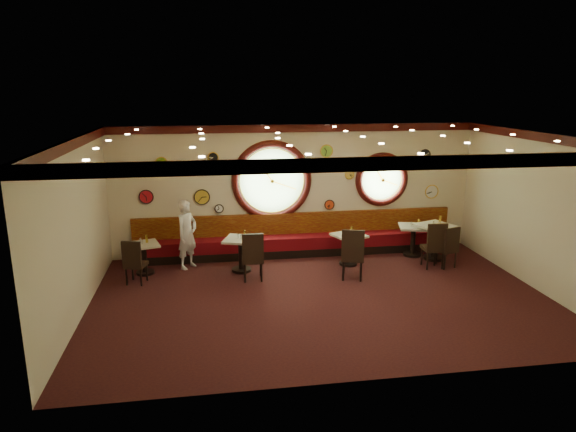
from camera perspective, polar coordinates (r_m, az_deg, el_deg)
The scene contains 55 objects.
floor at distance 10.36m, azimuth 3.69°, elevation -9.04°, with size 9.00×6.00×0.00m, color black.
ceiling at distance 9.56m, azimuth 4.00°, elevation 8.87°, with size 9.00×6.00×0.02m, color #B58833.
wall_back at distance 12.71m, azimuth 0.87°, elevation 2.94°, with size 9.00×0.02×3.20m, color beige.
wall_front at distance 7.08m, azimuth 9.19°, elevation -6.52°, with size 9.00×0.02×3.20m, color beige.
wall_left at distance 9.90m, azimuth -22.51°, elevation -1.43°, with size 0.02×6.00×3.20m, color beige.
wall_right at distance 11.67m, azimuth 25.94°, elevation 0.46°, with size 0.02×6.00×3.20m, color beige.
molding_back at distance 12.45m, azimuth 0.94°, elevation 9.72°, with size 9.00×0.10×0.18m, color #380B0A.
molding_front at distance 6.75m, azimuth 9.56°, elevation 5.72°, with size 9.00×0.10×0.18m, color #380B0A.
molding_left at distance 9.62m, azimuth -23.07°, elevation 7.28°, with size 0.10×6.00×0.18m, color #380B0A.
molding_right at distance 11.41m, azimuth 26.55°, elevation 7.84°, with size 0.10×6.00×0.18m, color #380B0A.
banquette_base at distance 12.82m, azimuth 1.06°, elevation -3.90°, with size 8.00×0.55×0.20m, color black.
banquette_seat at distance 12.75m, azimuth 1.07°, elevation -2.83°, with size 8.00×0.55×0.30m, color #590710.
banquette_back at distance 12.84m, azimuth 0.90°, elevation -0.84°, with size 8.00×0.10×0.55m, color #5B0D07.
porthole_left_glass at distance 12.57m, azimuth -1.82°, elevation 3.97°, with size 1.66×1.66×0.02m, color #96C979.
porthole_left_frame at distance 12.55m, azimuth -1.81°, elevation 3.95°, with size 1.98×1.98×0.18m, color #380B0A.
porthole_left_ring at distance 12.53m, azimuth -1.80°, elevation 3.93°, with size 1.61×1.61×0.03m, color gold.
porthole_right_glass at distance 13.21m, azimuth 10.35°, elevation 4.02°, with size 1.10×1.10×0.02m, color #96C979.
porthole_right_frame at distance 13.20m, azimuth 10.37°, elevation 4.01°, with size 1.38×1.38×0.18m, color #380B0A.
porthole_right_ring at distance 13.17m, azimuth 10.41°, elevation 3.99°, with size 1.09×1.09×0.03m, color gold.
wall_clock_0 at distance 12.90m, azimuth 6.85°, elevation 4.59°, with size 0.22×0.22×0.03m, color gold.
wall_clock_1 at distance 13.74m, azimuth 15.66°, elevation 2.63°, with size 0.34×0.34×0.03m, color white.
wall_clock_2 at distance 12.59m, azimuth -15.48°, elevation 2.08°, with size 0.32×0.32×0.03m, color red.
wall_clock_3 at distance 12.58m, azimuth -7.67°, elevation 0.83°, with size 0.20×0.20×0.03m, color white.
wall_clock_4 at distance 12.35m, azimuth -8.32°, elevation 6.46°, with size 0.24×0.24×0.03m, color black.
wall_clock_5 at distance 13.49m, azimuth 14.96°, elevation 6.56°, with size 0.28×0.28×0.03m, color black.
wall_clock_6 at distance 12.92m, azimuth 4.61°, elevation 1.27°, with size 0.24×0.24×0.03m, color #EC4C1B.
wall_clock_7 at distance 12.51m, azimuth -9.54°, elevation 2.09°, with size 0.36×0.36×0.03m, color gold.
wall_clock_8 at distance 12.41m, azimuth -13.88°, elevation 5.77°, with size 0.26×0.26×0.03m, color #6BA921.
wall_clock_9 at distance 12.67m, azimuth 4.29°, elevation 7.22°, with size 0.30×0.30×0.03m, color #7CB739.
table_a at distance 11.89m, azimuth -15.69°, elevation -4.17°, with size 0.80×0.80×0.70m.
table_b at distance 11.64m, azimuth -5.24°, elevation -3.84°, with size 0.89×0.89×0.77m.
table_c at distance 12.10m, azimuth 6.76°, elevation -3.29°, with size 0.87×0.87×0.74m.
table_d at distance 13.03m, azimuth 13.74°, elevation -2.26°, with size 0.85×0.85×0.76m.
table_e at distance 12.87m, azimuth 16.00°, elevation -2.33°, with size 1.01×1.01×0.86m.
chair_a at distance 11.27m, azimuth -16.76°, elevation -4.64°, with size 0.50×0.50×0.60m.
chair_b at distance 11.00m, azimuth -3.93°, elevation -4.18°, with size 0.47×0.47×0.67m.
chair_c at distance 11.12m, azimuth 7.21°, elevation -3.87°, with size 0.60×0.60×0.71m.
chair_d at distance 12.19m, azimuth 16.01°, elevation -2.84°, with size 0.48×0.48×0.68m.
chair_e at distance 12.34m, azimuth 17.44°, elevation -3.05°, with size 0.51×0.51×0.61m.
condiment_a_salt at distance 11.87m, azimuth -16.06°, elevation -2.62°, with size 0.04×0.04×0.11m, color #B9B8BD.
condiment_b_salt at distance 11.58m, azimuth -5.57°, elevation -2.23°, with size 0.03×0.03×0.09m, color silver.
condiment_c_salt at distance 12.02m, azimuth 6.47°, elevation -1.80°, with size 0.04×0.04×0.10m, color silver.
condiment_d_salt at distance 12.90m, azimuth 13.55°, elevation -0.87°, with size 0.04×0.04×0.10m, color silver.
condiment_a_pepper at distance 11.76m, azimuth -15.93°, elevation -2.80°, with size 0.04×0.04×0.10m, color silver.
condiment_b_pepper at distance 11.48m, azimuth -5.23°, elevation -2.33°, with size 0.04×0.04×0.11m, color #BBBCC0.
condiment_c_pepper at distance 12.02m, azimuth 7.13°, elevation -1.82°, with size 0.04×0.04×0.10m, color #BCBCC1.
condiment_d_pepper at distance 12.93m, azimuth 14.04°, elevation -0.89°, with size 0.03×0.03×0.09m, color silver.
condiment_a_bottle at distance 11.85m, azimuth -15.43°, elevation -2.45°, with size 0.05×0.05×0.18m, color yellow.
condiment_b_bottle at distance 11.60m, azimuth -4.84°, elevation -2.00°, with size 0.05×0.05×0.16m, color gold.
condiment_c_bottle at distance 12.10m, azimuth 7.08°, elevation -1.53°, with size 0.05×0.05×0.17m, color gold.
condiment_d_bottle at distance 13.06m, azimuth 14.29°, elevation -0.65°, with size 0.04×0.04×0.14m, color gold.
condiment_e_salt at distance 12.75m, azimuth 15.87°, elevation -0.77°, with size 0.03×0.03×0.09m, color silver.
condiment_e_pepper at distance 12.80m, azimuth 16.50°, elevation -0.77°, with size 0.03×0.03×0.09m, color silver.
condiment_e_bottle at distance 12.95m, azimuth 16.53°, elevation -0.38°, with size 0.06×0.06×0.18m, color gold.
waiter at distance 11.95m, azimuth -11.15°, elevation -2.02°, with size 0.58×0.38×1.60m, color white.
Camera 1 is at (-2.12, -9.28, 4.08)m, focal length 32.00 mm.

